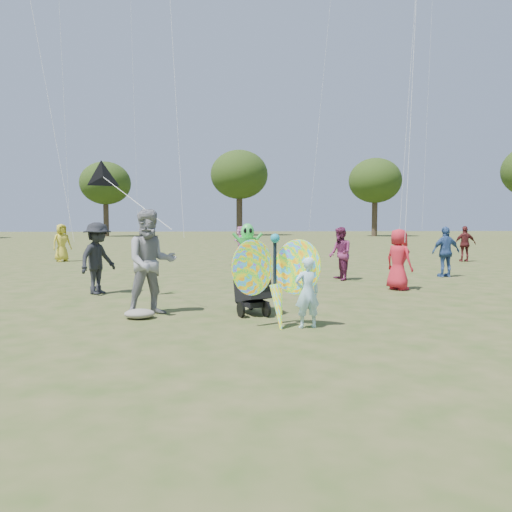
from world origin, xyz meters
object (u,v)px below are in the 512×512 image
Objects in this scene: crowd_b at (98,258)px; alien_kite at (248,247)px; adult_man at (151,262)px; crowd_h at (465,244)px; crowd_c at (446,252)px; crowd_a at (399,259)px; child_girl at (307,292)px; crowd_e at (340,254)px; crowd_g at (62,243)px; crowd_j at (241,241)px; jogging_stroller at (252,282)px; butterfly_kite at (276,280)px.

crowd_b is 1.02× the size of alien_kite.
adult_man is 17.05m from crowd_h.
crowd_c is at bearing -8.26° from alien_kite.
alien_kite is at bearing -18.10° from crowd_b.
crowd_c is at bearing -73.03° from crowd_a.
adult_man reaches higher than crowd_h.
child_girl is 9.35m from crowd_c.
crowd_e is 0.97× the size of crowd_g.
adult_man reaches higher than alien_kite.
crowd_b is 1.14× the size of crowd_j.
crowd_e is at bearing -43.03° from crowd_b.
crowd_j is (-0.26, 17.19, 0.18)m from child_girl.
jogging_stroller is 1.37m from butterfly_kite.
adult_man is at bearing 49.89° from crowd_h.
adult_man is 1.21× the size of crowd_g.
crowd_b reaches higher than crowd_h.
crowd_h is (18.00, -1.53, -0.04)m from crowd_g.
crowd_h is 1.02× the size of crowd_j.
crowd_e is 13.34m from crowd_g.
crowd_c is at bearing 17.14° from adult_man.
adult_man is 3.35m from crowd_b.
crowd_j is at bearing -16.01° from crowd_h.
crowd_a reaches higher than crowd_j.
child_girl is at bearing 13.25° from crowd_j.
crowd_b is at bearing -76.51° from crowd_e.
crowd_a reaches higher than child_girl.
butterfly_kite reaches higher than child_girl.
alien_kite reaches higher than crowd_g.
child_girl is 0.67× the size of butterfly_kite.
crowd_b is at bearing 38.57° from crowd_h.
crowd_g is 15.30m from jogging_stroller.
child_girl is 16.93m from crowd_g.
crowd_a is 0.90× the size of crowd_b.
butterfly_kite reaches higher than crowd_a.
alien_kite is (-6.37, 0.93, 0.15)m from crowd_c.
crowd_g is (-11.68, 10.23, 0.04)m from crowd_a.
crowd_e is at bearing 47.80° from crowd_h.
child_girl is 0.69× the size of alien_kite.
crowd_b is 5.78m from butterfly_kite.
adult_man is at bearing 3.29° from crowd_j.
crowd_e is 1.02× the size of crowd_h.
crowd_b reaches higher than crowd_a.
crowd_e is 0.94× the size of alien_kite.
crowd_b is 16.58m from crowd_h.
crowd_c reaches higher than jogging_stroller.
crowd_h is at bearing 26.59° from adult_man.
crowd_h is 0.89× the size of butterfly_kite.
crowd_g reaches higher than child_girl.
child_girl is 7.06m from crowd_e.
crowd_j is (-6.14, 9.92, -0.03)m from crowd_c.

